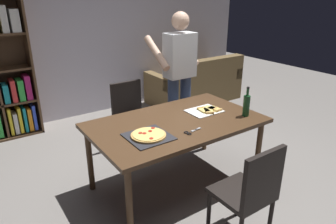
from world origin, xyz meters
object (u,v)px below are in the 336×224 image
at_px(pepperoni_pizza_on_tray, 148,136).
at_px(chair_far_side, 131,113).
at_px(dining_table, 176,127).
at_px(kitchen_scissors, 191,132).
at_px(person_serving_pizza, 179,73).
at_px(couch, 196,86).
at_px(chair_near_camera, 250,190).
at_px(wine_bottle, 246,105).

bearing_deg(pepperoni_pizza_on_tray, chair_far_side, 69.95).
xyz_separation_m(dining_table, kitchen_scissors, (-0.05, -0.29, 0.07)).
relative_size(dining_table, person_serving_pizza, 0.99).
xyz_separation_m(couch, pepperoni_pizza_on_tray, (-2.32, -2.14, 0.46)).
relative_size(chair_far_side, pepperoni_pizza_on_tray, 2.37).
bearing_deg(chair_far_side, chair_near_camera, -90.00).
height_order(couch, pepperoni_pizza_on_tray, couch).
relative_size(pepperoni_pizza_on_tray, wine_bottle, 1.20).
xyz_separation_m(dining_table, wine_bottle, (0.69, -0.29, 0.19)).
height_order(wine_bottle, kitchen_scissors, wine_bottle).
distance_m(person_serving_pizza, kitchen_scissors, 1.28).
bearing_deg(wine_bottle, person_serving_pizza, 94.37).
bearing_deg(couch, wine_bottle, -118.04).
bearing_deg(dining_table, kitchen_scissors, -98.98).
bearing_deg(chair_near_camera, person_serving_pizza, 71.30).
xyz_separation_m(chair_far_side, pepperoni_pizza_on_tray, (-0.42, -1.15, 0.25)).
xyz_separation_m(chair_near_camera, kitchen_scissors, (-0.05, 0.71, 0.24)).
bearing_deg(kitchen_scissors, dining_table, 81.02).
height_order(person_serving_pizza, kitchen_scissors, person_serving_pizza).
height_order(couch, person_serving_pizza, person_serving_pizza).
relative_size(couch, pepperoni_pizza_on_tray, 4.48).
bearing_deg(chair_near_camera, dining_table, 90.00).
xyz_separation_m(chair_far_side, person_serving_pizza, (0.60, -0.22, 0.49)).
relative_size(chair_far_side, kitchen_scissors, 4.58).
bearing_deg(chair_near_camera, chair_far_side, 90.00).
xyz_separation_m(dining_table, person_serving_pizza, (0.60, 0.78, 0.32)).
xyz_separation_m(couch, kitchen_scissors, (-1.95, -2.28, 0.45)).
relative_size(dining_table, kitchen_scissors, 8.81).
distance_m(dining_table, chair_near_camera, 1.02).
height_order(dining_table, kitchen_scissors, kitchen_scissors).
height_order(person_serving_pizza, wine_bottle, person_serving_pizza).
bearing_deg(person_serving_pizza, chair_far_side, 159.94).
height_order(chair_far_side, wine_bottle, wine_bottle).
height_order(chair_far_side, couch, chair_far_side).
bearing_deg(wine_bottle, chair_near_camera, -134.13).
height_order(chair_far_side, pepperoni_pizza_on_tray, chair_far_side).
bearing_deg(kitchen_scissors, couch, 49.48).
bearing_deg(person_serving_pizza, pepperoni_pizza_on_tray, -137.67).
bearing_deg(kitchen_scissors, wine_bottle, -0.38).
xyz_separation_m(pepperoni_pizza_on_tray, kitchen_scissors, (0.37, -0.14, -0.01)).
bearing_deg(chair_far_side, person_serving_pizza, -20.06).
distance_m(pepperoni_pizza_on_tray, wine_bottle, 1.12).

